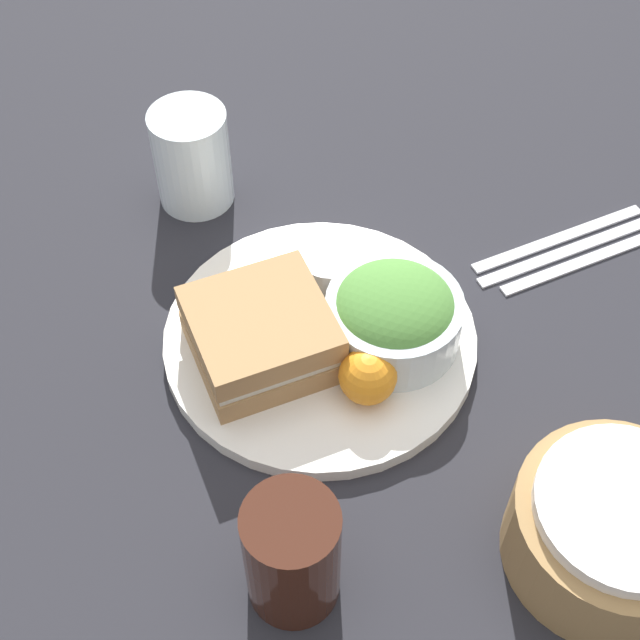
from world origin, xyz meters
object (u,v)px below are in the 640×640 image
object	(u,v)px
salad_bowl	(394,316)
drink_glass	(292,555)
fork	(559,238)
spoon	(580,262)
dressing_cup	(330,263)
plate	(320,339)
knife	(570,250)
bread_basket	(613,530)
sandwich	(261,335)
water_glass	(192,158)

from	to	relation	value
salad_bowl	drink_glass	xyz separation A→B (m)	(0.19, 0.14, 0.01)
drink_glass	fork	xyz separation A→B (m)	(-0.41, -0.16, -0.05)
drink_glass	spoon	bearing A→B (deg)	-162.29
dressing_cup	salad_bowl	bearing A→B (deg)	93.56
drink_glass	dressing_cup	bearing A→B (deg)	-127.73
plate	dressing_cup	xyz separation A→B (m)	(-0.05, -0.06, 0.02)
drink_glass	knife	bearing A→B (deg)	-160.12
bread_basket	fork	distance (m)	0.33
fork	spoon	size ratio (longest dim) A/B	1.11
plate	bread_basket	xyz separation A→B (m)	(-0.07, 0.28, 0.03)
drink_glass	bread_basket	world-z (taller)	drink_glass
plate	salad_bowl	xyz separation A→B (m)	(-0.05, 0.04, 0.04)
plate	salad_bowl	world-z (taller)	salad_bowl
plate	drink_glass	xyz separation A→B (m)	(0.14, 0.18, 0.05)
salad_bowl	knife	xyz separation A→B (m)	(-0.22, -0.00, -0.04)
spoon	fork	bearing A→B (deg)	90.00
fork	dressing_cup	bearing A→B (deg)	169.45
sandwich	spoon	xyz separation A→B (m)	(-0.32, 0.06, -0.04)
fork	water_glass	size ratio (longest dim) A/B	1.88
spoon	dressing_cup	bearing A→B (deg)	161.14
fork	knife	distance (m)	0.02
plate	water_glass	bearing A→B (deg)	-88.74
plate	drink_glass	distance (m)	0.23
bread_basket	dressing_cup	bearing A→B (deg)	-85.32
sandwich	drink_glass	bearing A→B (deg)	66.40
plate	bread_basket	bearing A→B (deg)	104.61
salad_bowl	bread_basket	xyz separation A→B (m)	(-0.02, 0.25, -0.01)
plate	dressing_cup	size ratio (longest dim) A/B	4.41
bread_basket	knife	size ratio (longest dim) A/B	0.74
dressing_cup	knife	bearing A→B (deg)	157.94
salad_bowl	spoon	bearing A→B (deg)	175.99
plate	fork	distance (m)	0.27
spoon	water_glass	size ratio (longest dim) A/B	1.69
plate	salad_bowl	distance (m)	0.07
knife	spoon	xyz separation A→B (m)	(0.00, 0.02, 0.00)
fork	spoon	world-z (taller)	same
dressing_cup	water_glass	distance (m)	0.18
plate	water_glass	xyz separation A→B (m)	(0.01, -0.23, 0.04)
sandwich	knife	distance (m)	0.33
sandwich	drink_glass	xyz separation A→B (m)	(0.08, 0.19, 0.01)
salad_bowl	water_glass	distance (m)	0.27
drink_glass	fork	world-z (taller)	drink_glass
spoon	drink_glass	bearing A→B (deg)	-155.01
salad_bowl	water_glass	world-z (taller)	water_glass
salad_bowl	water_glass	bearing A→B (deg)	-77.98
knife	spoon	bearing A→B (deg)	-90.00
sandwich	dressing_cup	bearing A→B (deg)	-154.56
sandwich	knife	world-z (taller)	sandwich
plate	fork	world-z (taller)	plate
bread_basket	spoon	size ratio (longest dim) A/B	0.86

